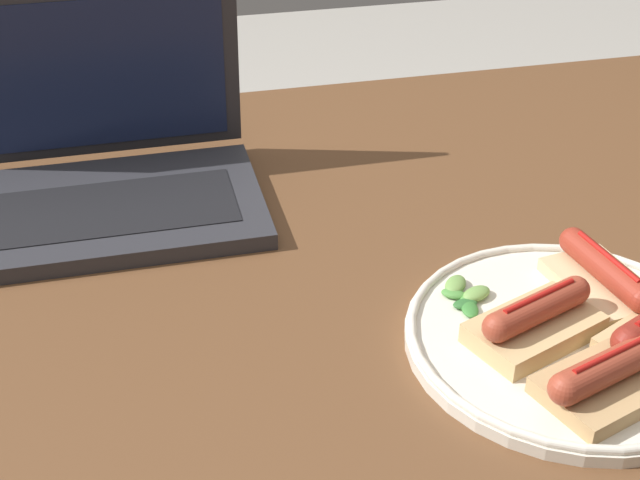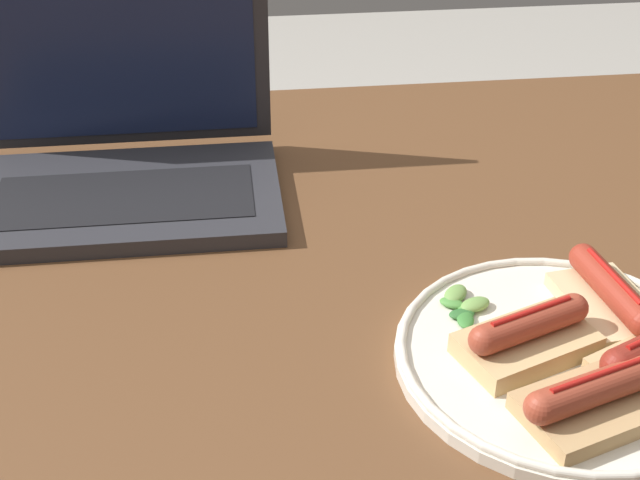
# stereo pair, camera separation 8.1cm
# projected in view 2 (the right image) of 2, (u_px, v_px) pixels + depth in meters

# --- Properties ---
(desk) EXTENTS (1.49, 0.86, 0.74)m
(desk) POSITION_uv_depth(u_px,v_px,m) (300.00, 315.00, 0.93)
(desk) COLOR brown
(desk) RESTS_ON ground_plane
(laptop) EXTENTS (0.34, 0.24, 0.22)m
(laptop) POSITION_uv_depth(u_px,v_px,m) (124.00, 159.00, 0.99)
(laptop) COLOR #2D2D33
(laptop) RESTS_ON desk
(plate) EXTENTS (0.29, 0.29, 0.02)m
(plate) POSITION_uv_depth(u_px,v_px,m) (564.00, 357.00, 0.75)
(plate) COLOR silver
(plate) RESTS_ON desk
(sausage_toast_left) EXTENTS (0.13, 0.10, 0.05)m
(sausage_toast_left) POSITION_uv_depth(u_px,v_px,m) (528.00, 336.00, 0.74)
(sausage_toast_left) COLOR tan
(sausage_toast_left) RESTS_ON plate
(sausage_toast_middle) EXTENTS (0.12, 0.10, 0.04)m
(sausage_toast_middle) POSITION_uv_depth(u_px,v_px,m) (592.00, 399.00, 0.68)
(sausage_toast_middle) COLOR tan
(sausage_toast_middle) RESTS_ON plate
(sausage_toast_extra) EXTENTS (0.08, 0.13, 0.04)m
(sausage_toast_extra) POSITION_uv_depth(u_px,v_px,m) (610.00, 296.00, 0.79)
(sausage_toast_extra) COLOR #D6B784
(sausage_toast_extra) RESTS_ON plate
(salad_pile) EXTENTS (0.05, 0.07, 0.01)m
(salad_pile) POSITION_uv_depth(u_px,v_px,m) (463.00, 305.00, 0.80)
(salad_pile) COLOR #709E4C
(salad_pile) RESTS_ON plate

